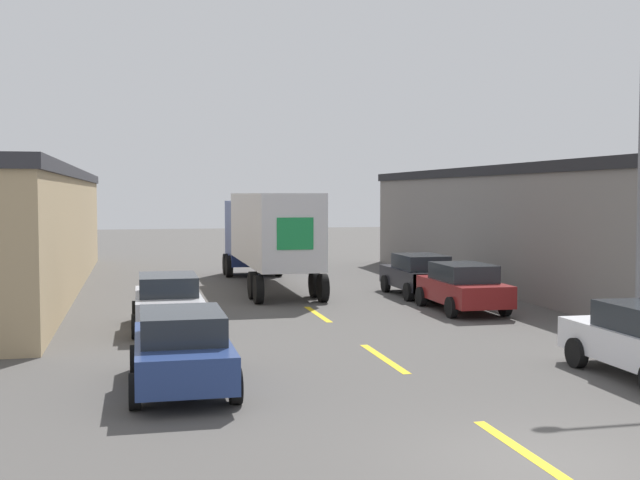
# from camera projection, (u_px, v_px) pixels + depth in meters

# --- Properties ---
(ground_plane) EXTENTS (160.00, 160.00, 0.00)m
(ground_plane) POSITION_uv_depth(u_px,v_px,m) (544.00, 465.00, 11.54)
(ground_plane) COLOR #4C4947
(road_centerline) EXTENTS (0.20, 17.76, 0.01)m
(road_centerline) POSITION_uv_depth(u_px,v_px,m) (384.00, 358.00, 19.02)
(road_centerline) COLOR gold
(road_centerline) RESTS_ON ground_plane
(warehouse_right) EXTENTS (13.48, 24.68, 5.02)m
(warehouse_right) POSITION_uv_depth(u_px,v_px,m) (605.00, 225.00, 35.58)
(warehouse_right) COLOR slate
(warehouse_right) RESTS_ON ground_plane
(semi_truck) EXTENTS (2.63, 12.40, 3.92)m
(semi_truck) POSITION_uv_depth(u_px,v_px,m) (267.00, 231.00, 33.74)
(semi_truck) COLOR navy
(semi_truck) RESTS_ON ground_plane
(parked_car_left_far) EXTENTS (2.04, 4.43, 1.59)m
(parked_car_left_far) POSITION_uv_depth(u_px,v_px,m) (168.00, 301.00, 23.03)
(parked_car_left_far) COLOR #B2B2B7
(parked_car_left_far) RESTS_ON ground_plane
(parked_car_right_mid) EXTENTS (2.04, 4.43, 1.59)m
(parked_car_right_mid) POSITION_uv_depth(u_px,v_px,m) (462.00, 286.00, 26.64)
(parked_car_right_mid) COLOR maroon
(parked_car_right_mid) RESTS_ON ground_plane
(parked_car_right_far) EXTENTS (2.04, 4.43, 1.59)m
(parked_car_right_far) POSITION_uv_depth(u_px,v_px,m) (420.00, 274.00, 30.62)
(parked_car_right_far) COLOR black
(parked_car_right_far) RESTS_ON ground_plane
(parked_car_left_near) EXTENTS (2.04, 4.43, 1.59)m
(parked_car_left_near) POSITION_uv_depth(u_px,v_px,m) (182.00, 348.00, 15.96)
(parked_car_left_near) COLOR navy
(parked_car_left_near) RESTS_ON ground_plane
(street_lamp) EXTENTS (2.35, 0.32, 8.99)m
(street_lamp) POSITION_uv_depth(u_px,v_px,m) (634.00, 144.00, 19.91)
(street_lamp) COLOR slate
(street_lamp) RESTS_ON ground_plane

